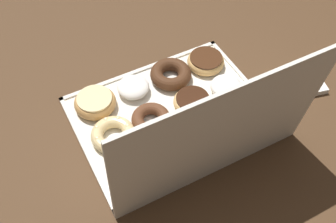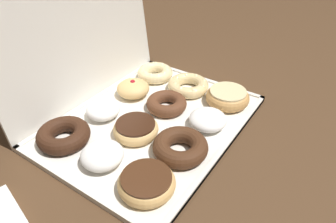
% 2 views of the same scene
% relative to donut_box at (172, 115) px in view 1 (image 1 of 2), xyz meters
% --- Properties ---
extents(ground_plane, '(3.00, 3.00, 0.00)m').
position_rel_donut_box_xyz_m(ground_plane, '(0.00, 0.00, -0.01)').
color(ground_plane, '#4C331E').
extents(donut_box, '(0.52, 0.40, 0.01)m').
position_rel_donut_box_xyz_m(donut_box, '(0.00, 0.00, 0.00)').
color(donut_box, silver).
rests_on(donut_box, ground).
extents(box_lid_open, '(0.52, 0.05, 0.36)m').
position_rel_donut_box_xyz_m(box_lid_open, '(0.00, 0.22, 0.18)').
color(box_lid_open, silver).
rests_on(box_lid_open, ground).
extents(chocolate_frosted_donut_0, '(0.11, 0.11, 0.03)m').
position_rel_donut_box_xyz_m(chocolate_frosted_donut_0, '(-0.18, -0.12, 0.02)').
color(chocolate_frosted_donut_0, tan).
rests_on(chocolate_frosted_donut_0, donut_box).
extents(chocolate_cake_ring_donut_1, '(0.12, 0.12, 0.04)m').
position_rel_donut_box_xyz_m(chocolate_cake_ring_donut_1, '(-0.06, -0.12, 0.02)').
color(chocolate_cake_ring_donut_1, '#472816').
rests_on(chocolate_cake_ring_donut_1, donut_box).
extents(powdered_filled_donut_2, '(0.09, 0.09, 0.04)m').
position_rel_donut_box_xyz_m(powdered_filled_donut_2, '(0.06, -0.13, 0.02)').
color(powdered_filled_donut_2, white).
rests_on(powdered_filled_donut_2, donut_box).
extents(glazed_ring_donut_3, '(0.12, 0.12, 0.04)m').
position_rel_donut_box_xyz_m(glazed_ring_donut_3, '(0.18, -0.12, 0.03)').
color(glazed_ring_donut_3, tan).
rests_on(glazed_ring_donut_3, donut_box).
extents(powdered_filled_donut_4, '(0.09, 0.09, 0.04)m').
position_rel_donut_box_xyz_m(powdered_filled_donut_4, '(-0.18, 0.00, 0.03)').
color(powdered_filled_donut_4, white).
rests_on(powdered_filled_donut_4, donut_box).
extents(chocolate_frosted_donut_5, '(0.11, 0.11, 0.03)m').
position_rel_donut_box_xyz_m(chocolate_frosted_donut_5, '(-0.07, 0.00, 0.02)').
color(chocolate_frosted_donut_5, '#E5B770').
rests_on(chocolate_frosted_donut_5, donut_box).
extents(chocolate_cake_ring_donut_6, '(0.11, 0.11, 0.03)m').
position_rel_donut_box_xyz_m(chocolate_cake_ring_donut_6, '(0.06, -0.00, 0.02)').
color(chocolate_cake_ring_donut_6, '#59331E').
rests_on(chocolate_cake_ring_donut_6, donut_box).
extents(cruller_donut_7, '(0.12, 0.12, 0.03)m').
position_rel_donut_box_xyz_m(cruller_donut_7, '(0.17, -0.00, 0.02)').
color(cruller_donut_7, '#EACC8C').
rests_on(cruller_donut_7, donut_box).
extents(chocolate_cake_ring_donut_8, '(0.12, 0.12, 0.04)m').
position_rel_donut_box_xyz_m(chocolate_cake_ring_donut_8, '(-0.18, 0.12, 0.02)').
color(chocolate_cake_ring_donut_8, '#381E11').
rests_on(chocolate_cake_ring_donut_8, donut_box).
extents(powdered_filled_donut_9, '(0.09, 0.09, 0.04)m').
position_rel_donut_box_xyz_m(powdered_filled_donut_9, '(-0.06, 0.12, 0.02)').
color(powdered_filled_donut_9, white).
rests_on(powdered_filled_donut_9, donut_box).
extents(jelly_filled_donut_10, '(0.09, 0.09, 0.05)m').
position_rel_donut_box_xyz_m(jelly_filled_donut_10, '(0.07, 0.12, 0.03)').
color(jelly_filled_donut_10, '#E5B770').
rests_on(jelly_filled_donut_10, donut_box).
extents(cruller_donut_11, '(0.11, 0.11, 0.04)m').
position_rel_donut_box_xyz_m(cruller_donut_11, '(0.18, 0.12, 0.02)').
color(cruller_donut_11, beige).
rests_on(cruller_donut_11, donut_box).
extents(napkin_stack, '(0.14, 0.14, 0.02)m').
position_rel_donut_box_xyz_m(napkin_stack, '(-0.40, 0.07, 0.00)').
color(napkin_stack, white).
rests_on(napkin_stack, ground).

